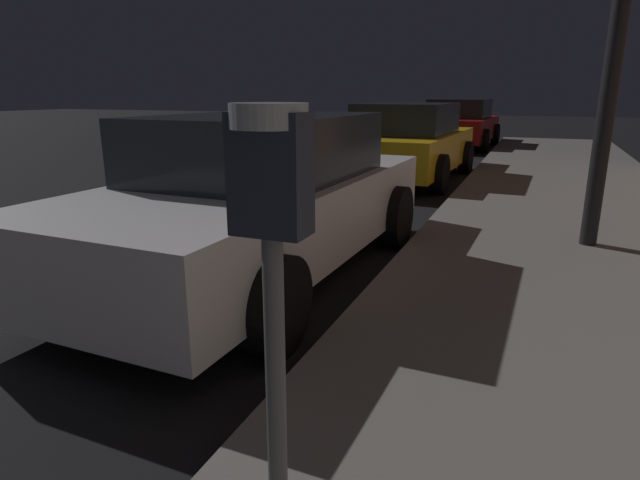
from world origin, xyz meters
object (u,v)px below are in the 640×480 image
Objects in this scene: parking_meter at (272,247)px; car_yellow_cab at (408,142)px; car_white at (260,197)px; car_red at (459,124)px.

car_yellow_cab is (-1.69, 8.83, -0.53)m from parking_meter.
car_white is 1.07× the size of car_red.
parking_meter reaches higher than car_white.
car_white is (-1.68, 2.99, -0.54)m from parking_meter.
parking_meter is 0.35× the size of car_red.
car_red is at bearing 89.99° from car_yellow_cab.
car_yellow_cab is at bearing 100.82° from parking_meter.
car_white is at bearing -90.00° from car_red.
parking_meter is at bearing -79.18° from car_yellow_cab.
car_red is (-1.69, 15.53, -0.53)m from parking_meter.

